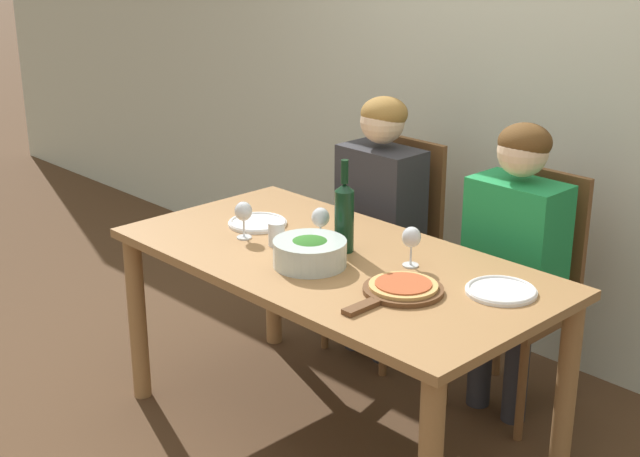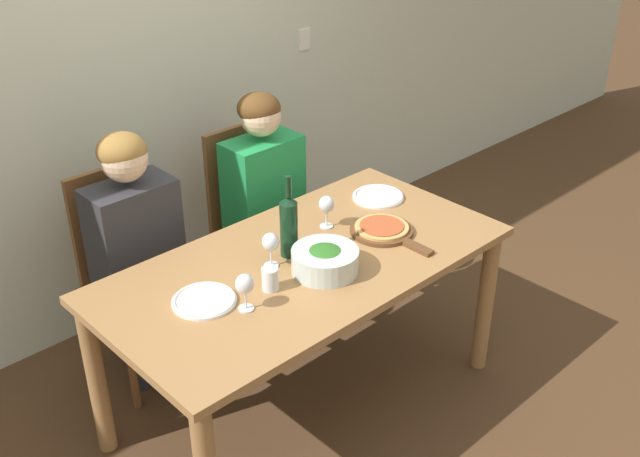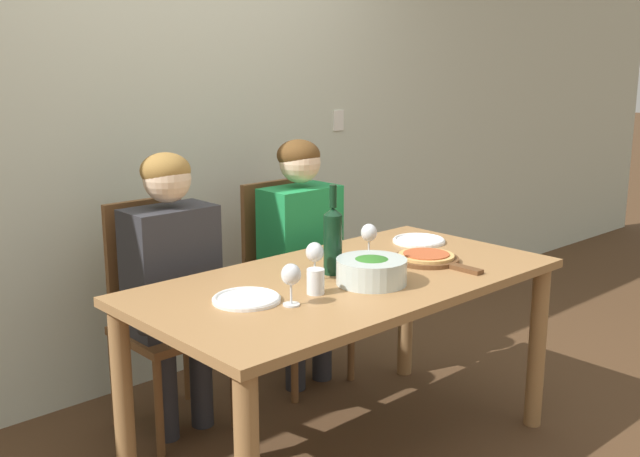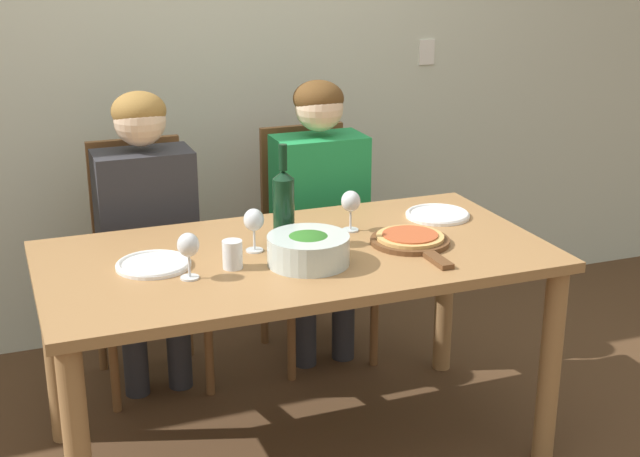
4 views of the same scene
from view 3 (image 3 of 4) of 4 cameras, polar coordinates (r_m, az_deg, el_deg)
name	(u,v)px [view 3 (image 3 of 4)]	position (r m, az deg, el deg)	size (l,w,h in m)	color
ground_plane	(347,454)	(3.26, 2.06, -16.78)	(40.00, 40.00, 0.00)	#4C331E
back_wall	(175,112)	(3.81, -10.99, 8.69)	(10.00, 0.06, 2.70)	beige
dining_table	(348,303)	(2.99, 2.16, -5.69)	(1.72, 0.88, 0.77)	#9E7042
chair_left	(161,308)	(3.40, -12.02, -5.98)	(0.42, 0.42, 1.01)	brown
chair_right	(287,276)	(3.81, -2.50, -3.65)	(0.42, 0.42, 1.01)	brown
person_woman	(173,267)	(3.24, -11.12, -2.93)	(0.47, 0.51, 1.23)	#28282D
person_man	(303,239)	(3.66, -1.33, -0.84)	(0.47, 0.51, 1.23)	#28282D
wine_bottle	(333,239)	(2.96, 0.99, -0.80)	(0.07, 0.07, 0.36)	black
broccoli_bowl	(371,271)	(2.86, 3.91, -3.24)	(0.27, 0.27, 0.11)	silver
dinner_plate_left	(246,299)	(2.67, -5.62, -5.34)	(0.24, 0.24, 0.02)	white
dinner_plate_right	(419,240)	(3.52, 7.54, -0.90)	(0.24, 0.24, 0.02)	white
pizza_on_board	(428,258)	(3.19, 8.22, -2.25)	(0.28, 0.42, 0.04)	brown
wine_glass_left	(291,277)	(2.59, -2.22, -3.68)	(0.07, 0.07, 0.15)	silver
wine_glass_right	(369,234)	(3.20, 3.75, -0.45)	(0.07, 0.07, 0.15)	silver
wine_glass_centre	(315,254)	(2.88, -0.41, -1.96)	(0.07, 0.07, 0.15)	silver
water_tumbler	(316,281)	(2.73, -0.34, -4.05)	(0.07, 0.07, 0.09)	silver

